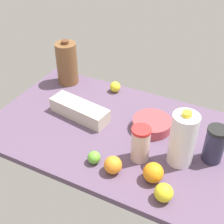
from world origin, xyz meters
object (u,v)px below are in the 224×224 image
Objects in this scene: chocolate_milk_jug at (67,63)px; lime_beside_bowl at (94,157)px; orange_near_front at (113,165)px; egg_carton at (79,110)px; mixing_bowl at (152,124)px; lemon_loose at (115,87)px; orange_far_back at (153,173)px; shaker_bottle at (214,144)px; milk_jug at (183,139)px; tumbler_cup at (140,144)px; lemon_by_jug at (164,193)px.

chocolate_milk_jug is 70.30cm from lime_beside_bowl.
chocolate_milk_jug is at bearing 137.04° from orange_near_front.
mixing_bowl is (36.66, 7.56, -1.18)cm from egg_carton.
orange_far_back is at bearing -50.69° from lemon_loose.
orange_near_front is 9.75cm from lime_beside_bowl.
shaker_bottle reaches higher than orange_far_back.
milk_jug reaches higher than lemon_loose.
tumbler_cup is (2.58, -21.49, 5.70)cm from mixing_bowl.
shaker_bottle is at bearing 25.55° from tumbler_cup.
orange_far_back is 68.00cm from lemon_loose.
chocolate_milk_jug reaches higher than milk_jug.
egg_carton is 54.06cm from orange_far_back.
lemon_loose is (-61.68, 29.91, -5.53)cm from shaker_bottle.
lime_beside_bowl reaches higher than mixing_bowl.
lemon_loose is (5.79, 29.48, -0.75)cm from egg_carton.
lime_beside_bowl is (-32.48, -17.64, -9.54)cm from milk_jug.
orange_far_back is 1.15× the size of lemon_by_jug.
milk_jug reaches higher than lemon_by_jug.
lemon_by_jug is at bearing -111.35° from shaker_bottle.
lime_beside_bowl is at bearing 173.69° from orange_near_front.
lemon_loose is at bearing 87.40° from egg_carton.
lime_beside_bowl is 33.45cm from lemon_by_jug.
milk_jug is 4.32× the size of lemon_loose.
chocolate_milk_jug is at bearing -173.86° from lemon_loose.
chocolate_milk_jug reaches higher than orange_far_back.
lemon_by_jug is (55.80, -30.29, -0.12)cm from egg_carton.
chocolate_milk_jug is at bearing 147.59° from tumbler_cup.
orange_near_front is at bearing -30.60° from egg_carton.
lemon_by_jug is at bearing -35.30° from chocolate_milk_jug.
orange_far_back is 9.99cm from lemon_by_jug.
mixing_bowl is 3.36× the size of lime_beside_bowl.
egg_carton is at bearing -101.11° from lemon_loose.
chocolate_milk_jug is 36.70cm from egg_carton.
lime_beside_bowl is 0.67× the size of orange_far_back.
tumbler_cup is 23.74cm from lemon_by_jug.
chocolate_milk_jug reaches higher than mixing_bowl.
shaker_bottle is (30.81, -7.99, 5.96)cm from mixing_bowl.
tumbler_cup reaches higher than orange_far_back.
chocolate_milk_jug is 1.56× the size of shaker_bottle.
lemon_by_jug reaches higher than lemon_loose.
lime_beside_bowl is 26.25cm from orange_far_back.
tumbler_cup is at bearing 61.05° from orange_near_front.
shaker_bottle is 2.24× the size of orange_near_front.
milk_jug is 0.82× the size of egg_carton.
mixing_bowl is at bearing 116.83° from lemon_by_jug.
orange_far_back reaches higher than lime_beside_bowl.
chocolate_milk_jug is at bearing 132.27° from lime_beside_bowl.
lime_beside_bowl is 0.77× the size of lemon_by_jug.
orange_near_front is at bearing -97.19° from mixing_bowl.
egg_carton is 30.05cm from lemon_loose.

